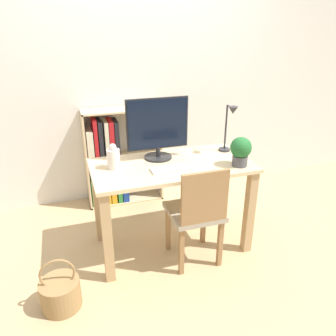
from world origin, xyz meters
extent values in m
plane|color=tan|center=(0.00, 0.00, 0.00)|extent=(10.00, 10.00, 0.00)
cube|color=silver|center=(0.00, 1.13, 1.30)|extent=(8.00, 0.05, 2.60)
cube|color=#D8BC8C|center=(0.00, 0.00, 0.76)|extent=(1.28, 0.66, 0.03)
cube|color=tan|center=(-0.58, -0.27, 0.37)|extent=(0.07, 0.07, 0.74)
cube|color=tan|center=(0.58, -0.27, 0.37)|extent=(0.07, 0.07, 0.74)
cube|color=tan|center=(-0.58, 0.27, 0.37)|extent=(0.07, 0.07, 0.74)
cube|color=tan|center=(0.58, 0.27, 0.37)|extent=(0.07, 0.07, 0.74)
cylinder|color=#232326|center=(-0.07, 0.16, 0.78)|extent=(0.23, 0.23, 0.02)
cylinder|color=#232326|center=(-0.07, 0.16, 0.83)|extent=(0.04, 0.04, 0.08)
cube|color=#232326|center=(-0.07, 0.16, 1.06)|extent=(0.51, 0.02, 0.42)
cube|color=black|center=(-0.07, 0.16, 1.06)|extent=(0.49, 0.03, 0.39)
cube|color=silver|center=(-0.05, -0.11, 0.78)|extent=(0.31, 0.12, 0.02)
cylinder|color=silver|center=(-0.45, 0.06, 0.85)|extent=(0.10, 0.10, 0.15)
sphere|color=silver|center=(-0.45, 0.06, 0.94)|extent=(0.06, 0.06, 0.06)
cylinder|color=#2D2D33|center=(0.54, 0.15, 0.78)|extent=(0.10, 0.10, 0.02)
cylinder|color=#2D2D33|center=(0.54, 0.15, 0.98)|extent=(0.02, 0.02, 0.38)
cylinder|color=#2D2D33|center=(0.54, 0.10, 1.17)|extent=(0.01, 0.10, 0.01)
cone|color=#2D2D33|center=(0.54, 0.05, 1.15)|extent=(0.08, 0.08, 0.06)
cylinder|color=#4C4C51|center=(0.49, -0.20, 0.81)|extent=(0.12, 0.12, 0.08)
sphere|color=#23662D|center=(0.49, -0.20, 0.92)|extent=(0.16, 0.16, 0.16)
cube|color=#9E937F|center=(0.11, -0.22, 0.43)|extent=(0.40, 0.40, 0.04)
cube|color=olive|center=(0.11, -0.40, 0.65)|extent=(0.36, 0.03, 0.40)
cube|color=olive|center=(-0.05, -0.38, 0.21)|extent=(0.04, 0.04, 0.41)
cube|color=olive|center=(0.27, -0.38, 0.21)|extent=(0.04, 0.04, 0.41)
cube|color=olive|center=(-0.05, -0.06, 0.21)|extent=(0.04, 0.04, 0.41)
cube|color=olive|center=(0.27, -0.06, 0.21)|extent=(0.04, 0.04, 0.41)
cube|color=#D8BC8C|center=(-0.61, 0.95, 0.51)|extent=(0.02, 0.28, 1.02)
cube|color=#D8BC8C|center=(0.17, 0.95, 0.51)|extent=(0.02, 0.28, 1.02)
cube|color=#D8BC8C|center=(-0.22, 0.95, 0.01)|extent=(0.80, 0.28, 0.02)
cube|color=#D8BC8C|center=(-0.22, 0.95, 1.01)|extent=(0.80, 0.28, 0.02)
cube|color=#D8BC8C|center=(-0.22, 0.95, 0.51)|extent=(0.76, 0.28, 0.02)
cube|color=#2D7F38|center=(-0.56, 0.95, 0.16)|extent=(0.05, 0.24, 0.28)
cube|color=navy|center=(-0.50, 0.95, 0.22)|extent=(0.05, 0.24, 0.40)
cube|color=orange|center=(-0.43, 0.95, 0.16)|extent=(0.07, 0.24, 0.29)
cube|color=orange|center=(-0.36, 0.95, 0.19)|extent=(0.05, 0.24, 0.34)
cube|color=#2D7F38|center=(-0.30, 0.95, 0.16)|extent=(0.05, 0.24, 0.29)
cube|color=navy|center=(-0.23, 0.95, 0.22)|extent=(0.06, 0.24, 0.40)
cube|color=beige|center=(-0.56, 0.95, 0.68)|extent=(0.06, 0.24, 0.32)
cube|color=red|center=(-0.50, 0.95, 0.74)|extent=(0.04, 0.24, 0.43)
cube|color=black|center=(-0.45, 0.95, 0.72)|extent=(0.04, 0.24, 0.41)
cube|color=beige|center=(-0.39, 0.95, 0.72)|extent=(0.04, 0.24, 0.39)
cube|color=red|center=(-0.34, 0.95, 0.72)|extent=(0.05, 0.24, 0.40)
cube|color=black|center=(-0.29, 0.95, 0.72)|extent=(0.04, 0.24, 0.39)
cylinder|color=#997547|center=(-0.94, -0.43, 0.10)|extent=(0.27, 0.27, 0.21)
torus|color=#997547|center=(-0.94, -0.43, 0.28)|extent=(0.23, 0.02, 0.23)
camera|label=1|loc=(-0.78, -2.28, 1.77)|focal=35.00mm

